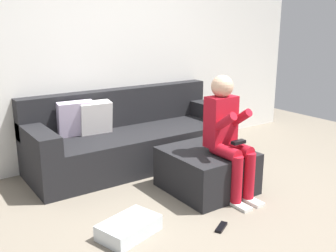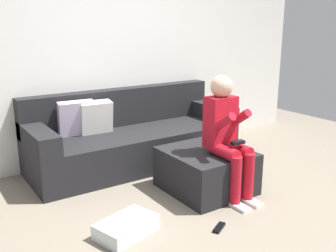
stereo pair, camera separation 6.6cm
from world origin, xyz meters
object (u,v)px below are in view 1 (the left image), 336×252
person_seated (227,131)px  remote_by_storage_bin (139,217)px  storage_bin (129,228)px  couch_sectional (131,138)px  ottoman (206,170)px  remote_near_ottoman (221,227)px

person_seated → remote_by_storage_bin: 1.14m
person_seated → storage_bin: person_seated is taller
couch_sectional → remote_by_storage_bin: 1.39m
ottoman → remote_near_ottoman: (-0.40, -0.67, -0.20)m
person_seated → remote_near_ottoman: (-0.48, -0.47, -0.63)m
couch_sectional → ottoman: couch_sectional is taller
couch_sectional → ottoman: bearing=-77.1°
couch_sectional → ottoman: 1.12m
remote_near_ottoman → ottoman: bearing=29.8°
remote_near_ottoman → remote_by_storage_bin: size_ratio=0.86×
person_seated → remote_near_ottoman: size_ratio=6.94×
ottoman → remote_by_storage_bin: 0.90m
storage_bin → ottoman: bearing=16.8°
ottoman → person_seated: (0.08, -0.20, 0.44)m
storage_bin → remote_by_storage_bin: (0.20, 0.20, -0.05)m
ottoman → person_seated: person_seated is taller
couch_sectional → person_seated: (0.32, -1.28, 0.33)m
ottoman → remote_near_ottoman: bearing=-120.9°
couch_sectional → storage_bin: (-0.82, -1.40, -0.25)m
person_seated → storage_bin: 1.29m
remote_near_ottoman → person_seated: bearing=15.3°
couch_sectional → storage_bin: 1.65m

